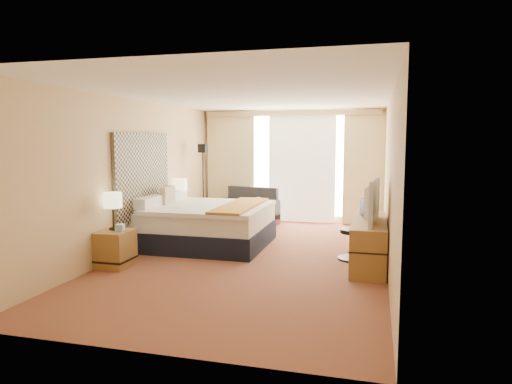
% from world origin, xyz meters
% --- Properties ---
extents(floor, '(4.20, 7.00, 0.02)m').
position_xyz_m(floor, '(0.00, 0.00, 0.00)').
color(floor, maroon).
rests_on(floor, ground).
extents(ceiling, '(4.20, 7.00, 0.02)m').
position_xyz_m(ceiling, '(0.00, 0.00, 2.60)').
color(ceiling, white).
rests_on(ceiling, wall_back).
extents(wall_back, '(4.20, 0.02, 2.60)m').
position_xyz_m(wall_back, '(0.00, 3.50, 1.30)').
color(wall_back, '#D5BF82').
rests_on(wall_back, ground).
extents(wall_front, '(4.20, 0.02, 2.60)m').
position_xyz_m(wall_front, '(0.00, -3.50, 1.30)').
color(wall_front, '#D5BF82').
rests_on(wall_front, ground).
extents(wall_left, '(0.02, 7.00, 2.60)m').
position_xyz_m(wall_left, '(-2.10, 0.00, 1.30)').
color(wall_left, '#D5BF82').
rests_on(wall_left, ground).
extents(wall_right, '(0.02, 7.00, 2.60)m').
position_xyz_m(wall_right, '(2.10, 0.00, 1.30)').
color(wall_right, '#D5BF82').
rests_on(wall_right, ground).
extents(headboard, '(0.06, 1.85, 1.50)m').
position_xyz_m(headboard, '(-2.06, 0.20, 1.28)').
color(headboard, black).
rests_on(headboard, wall_left).
extents(nightstand_left, '(0.45, 0.52, 0.55)m').
position_xyz_m(nightstand_left, '(-1.87, -1.05, 0.28)').
color(nightstand_left, olive).
rests_on(nightstand_left, floor).
extents(nightstand_right, '(0.45, 0.52, 0.55)m').
position_xyz_m(nightstand_right, '(-1.87, 1.45, 0.28)').
color(nightstand_right, olive).
rests_on(nightstand_right, floor).
extents(media_dresser, '(0.50, 1.80, 0.70)m').
position_xyz_m(media_dresser, '(1.83, 0.00, 0.35)').
color(media_dresser, olive).
rests_on(media_dresser, floor).
extents(window, '(2.30, 0.02, 2.30)m').
position_xyz_m(window, '(0.25, 3.47, 1.32)').
color(window, white).
rests_on(window, wall_back).
extents(curtains, '(4.12, 0.19, 2.56)m').
position_xyz_m(curtains, '(-0.00, 3.39, 1.41)').
color(curtains, beige).
rests_on(curtains, floor).
extents(bed, '(2.17, 1.99, 1.06)m').
position_xyz_m(bed, '(-1.06, 0.65, 0.39)').
color(bed, black).
rests_on(bed, floor).
extents(loveseat, '(1.44, 0.94, 0.83)m').
position_xyz_m(loveseat, '(-0.87, 2.85, 0.27)').
color(loveseat, '#54181B').
rests_on(loveseat, floor).
extents(floor_lamp, '(0.23, 0.23, 1.83)m').
position_xyz_m(floor_lamp, '(-1.75, 2.30, 1.29)').
color(floor_lamp, black).
rests_on(floor_lamp, floor).
extents(desk_chair, '(0.48, 0.47, 0.97)m').
position_xyz_m(desk_chair, '(1.63, 0.29, 0.43)').
color(desk_chair, black).
rests_on(desk_chair, floor).
extents(lamp_left, '(0.27, 0.27, 0.57)m').
position_xyz_m(lamp_left, '(-1.92, -0.99, 0.99)').
color(lamp_left, black).
rests_on(lamp_left, nightstand_left).
extents(lamp_right, '(0.28, 0.28, 0.59)m').
position_xyz_m(lamp_right, '(-1.89, 1.39, 1.01)').
color(lamp_right, black).
rests_on(lamp_right, nightstand_right).
extents(tissue_box, '(0.14, 0.14, 0.11)m').
position_xyz_m(tissue_box, '(-1.77, -1.06, 0.60)').
color(tissue_box, '#9CC1F1').
rests_on(tissue_box, nightstand_left).
extents(telephone, '(0.22, 0.19, 0.08)m').
position_xyz_m(telephone, '(-1.83, 1.28, 0.59)').
color(telephone, black).
rests_on(telephone, nightstand_right).
extents(television, '(0.24, 1.12, 0.64)m').
position_xyz_m(television, '(1.78, -0.18, 1.02)').
color(television, black).
rests_on(television, media_dresser).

